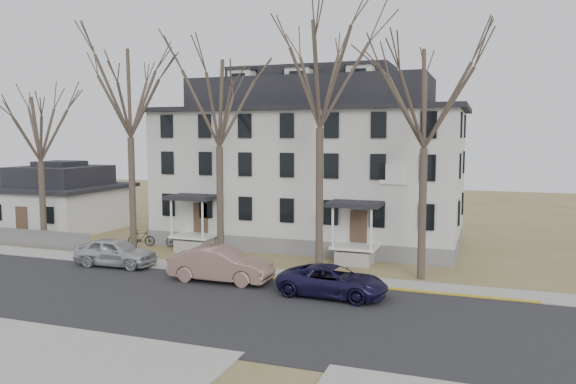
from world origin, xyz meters
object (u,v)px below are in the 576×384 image
at_px(tree_far_left, 129,87).
at_px(bicycle_right, 141,239).
at_px(small_house, 61,201).
at_px(tree_center, 320,66).
at_px(tree_bungalow, 39,124).
at_px(bicycle_left, 178,241).
at_px(car_silver, 116,253).
at_px(car_tan, 221,265).
at_px(tree_mid_right, 425,91).
at_px(boarding_house, 311,165).
at_px(tree_mid_left, 219,97).
at_px(car_navy, 333,282).

distance_m(tree_far_left, bicycle_right, 10.12).
xyz_separation_m(small_house, tree_center, (23.00, -6.20, 8.84)).
distance_m(tree_bungalow, bicycle_left, 11.75).
bearing_deg(tree_bungalow, car_silver, -20.95).
bearing_deg(small_house, tree_far_left, -29.39).
relative_size(tree_bungalow, car_tan, 2.04).
height_order(tree_far_left, bicycle_left, tree_far_left).
bearing_deg(tree_mid_right, car_silver, -169.65).
distance_m(tree_far_left, bicycle_left, 10.38).
bearing_deg(car_silver, boarding_house, -37.90).
bearing_deg(boarding_house, tree_mid_left, -110.20).
distance_m(tree_mid_right, car_navy, 10.63).
bearing_deg(car_tan, tree_mid_right, -67.96).
distance_m(boarding_house, bicycle_right, 12.57).
relative_size(boarding_house, car_navy, 4.13).
height_order(car_tan, bicycle_right, car_tan).
bearing_deg(bicycle_right, tree_bungalow, 91.76).
xyz_separation_m(tree_bungalow, bicycle_left, (8.45, 2.87, -7.65)).
xyz_separation_m(boarding_house, bicycle_left, (-7.55, -5.29, -4.91)).
height_order(boarding_house, tree_bungalow, boarding_house).
xyz_separation_m(car_tan, bicycle_right, (-9.03, 6.34, -0.32)).
height_order(tree_bungalow, car_silver, tree_bungalow).
bearing_deg(tree_mid_left, tree_far_left, 180.00).
height_order(boarding_house, tree_center, tree_center).
bearing_deg(boarding_house, tree_mid_right, -43.81).
height_order(small_house, bicycle_left, small_house).
xyz_separation_m(small_house, tree_bungalow, (4.00, -6.20, 5.87)).
relative_size(tree_bungalow, car_silver, 2.30).
relative_size(small_house, bicycle_right, 4.77).
bearing_deg(tree_far_left, boarding_house, 42.18).
bearing_deg(tree_bungalow, boarding_house, 27.01).
distance_m(car_tan, bicycle_right, 11.04).
bearing_deg(tree_bungalow, car_navy, -12.53).
distance_m(small_house, bicycle_left, 13.01).
xyz_separation_m(boarding_house, car_tan, (-1.00, -12.18, -4.51)).
relative_size(tree_far_left, tree_mid_right, 1.08).
bearing_deg(bicycle_right, small_house, 49.34).
distance_m(car_silver, car_tan, 7.16).
xyz_separation_m(tree_bungalow, car_navy, (21.04, -4.68, -7.42)).
height_order(small_house, car_tan, small_house).
distance_m(small_house, tree_far_left, 15.00).
height_order(small_house, tree_bungalow, tree_bungalow).
bearing_deg(small_house, tree_mid_left, -20.03).
bearing_deg(car_navy, car_silver, 86.22).
xyz_separation_m(car_silver, bicycle_right, (-1.94, 5.34, -0.25)).
bearing_deg(tree_center, tree_far_left, 180.00).
xyz_separation_m(tree_bungalow, bicycle_right, (5.97, 2.31, -7.57)).
xyz_separation_m(car_silver, car_navy, (13.13, -1.65, -0.10)).
bearing_deg(car_navy, small_house, 69.90).
relative_size(tree_far_left, tree_center, 0.93).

